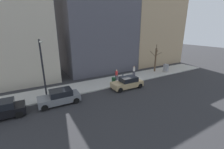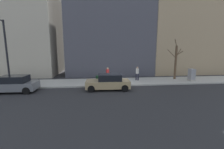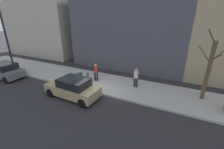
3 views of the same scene
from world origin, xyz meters
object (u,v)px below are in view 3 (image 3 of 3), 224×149
object	(u,v)px
parking_meter	(88,78)
streetlamp	(3,35)
trash_bin	(80,78)
pedestrian_midblock	(96,71)
pedestrian_near_meter	(136,77)
parked_car_tan	(73,88)
bare_tree	(209,70)
parked_car_grey	(5,70)

from	to	relation	value
parking_meter	streetlamp	size ratio (longest dim) A/B	0.21
trash_bin	pedestrian_midblock	xyz separation A→B (m)	(1.02, -1.11, 0.49)
trash_bin	pedestrian_near_meter	world-z (taller)	pedestrian_near_meter
parked_car_tan	bare_tree	world-z (taller)	bare_tree
streetlamp	pedestrian_midblock	xyz separation A→B (m)	(1.64, -10.02, -2.93)
parked_car_tan	parking_meter	distance (m)	1.61
parked_car_grey	trash_bin	xyz separation A→B (m)	(1.92, -7.81, -0.14)
parking_meter	trash_bin	world-z (taller)	parking_meter
parked_car_grey	parking_meter	size ratio (longest dim) A/B	3.14
parking_meter	pedestrian_near_meter	world-z (taller)	pedestrian_near_meter
parked_car_tan	streetlamp	bearing A→B (deg)	84.20
parked_car_grey	pedestrian_near_meter	distance (m)	13.04
parked_car_grey	streetlamp	xyz separation A→B (m)	(1.31, 1.10, 3.28)
parking_meter	trash_bin	bearing A→B (deg)	70.14
trash_bin	pedestrian_midblock	world-z (taller)	pedestrian_midblock
bare_tree	pedestrian_near_meter	bearing A→B (deg)	92.92
bare_tree	parking_meter	bearing A→B (deg)	104.12
pedestrian_midblock	parked_car_grey	bearing A→B (deg)	-162.51
bare_tree	pedestrian_near_meter	xyz separation A→B (m)	(-0.26, 5.01, -1.30)
parked_car_grey	streetlamp	bearing A→B (deg)	41.14
parked_car_grey	parked_car_tan	bearing A→B (deg)	-89.42
parked_car_grey	parking_meter	world-z (taller)	parked_car_grey
bare_tree	trash_bin	world-z (taller)	bare_tree
pedestrian_near_meter	pedestrian_midblock	world-z (taller)	same
parked_car_grey	pedestrian_near_meter	bearing A→B (deg)	-73.90
parking_meter	pedestrian_near_meter	xyz separation A→B (m)	(1.89, -3.53, 0.11)
parked_car_grey	streetlamp	size ratio (longest dim) A/B	0.65
pedestrian_near_meter	pedestrian_midblock	xyz separation A→B (m)	(-0.42, 3.67, 0.00)
pedestrian_near_meter	parked_car_tan	bearing A→B (deg)	-115.20
parked_car_tan	bare_tree	size ratio (longest dim) A/B	0.86
parked_car_tan	bare_tree	xyz separation A→B (m)	(3.71, -8.86, 1.65)
bare_tree	trash_bin	size ratio (longest dim) A/B	5.53
streetlamp	pedestrian_midblock	size ratio (longest dim) A/B	3.92
parked_car_grey	trash_bin	world-z (taller)	parked_car_grey
bare_tree	parked_car_tan	bearing A→B (deg)	112.70
pedestrian_near_meter	trash_bin	bearing A→B (deg)	-140.25
trash_bin	parked_car_tan	bearing A→B (deg)	-155.19
parked_car_tan	parking_meter	size ratio (longest dim) A/B	3.16
parked_car_grey	pedestrian_near_meter	size ratio (longest dim) A/B	2.55
trash_bin	pedestrian_midblock	size ratio (longest dim) A/B	0.54
pedestrian_near_meter	bare_tree	bearing A→B (deg)	25.86
parked_car_grey	parking_meter	distance (m)	9.18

